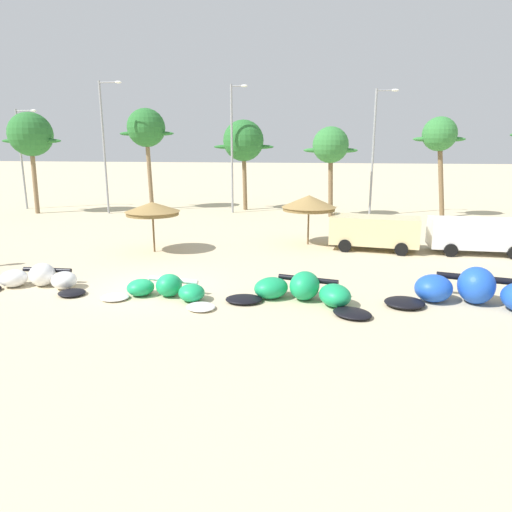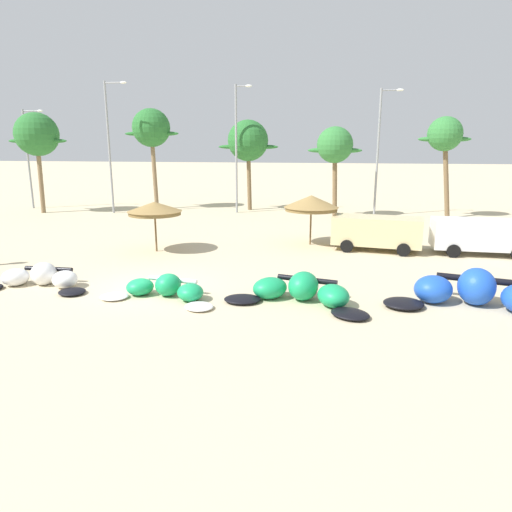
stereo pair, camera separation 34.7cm
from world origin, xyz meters
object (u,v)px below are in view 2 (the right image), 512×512
object	(u,v)px
parked_car_second	(375,231)
palm_left	(151,129)
kite_left_of_center	(165,289)
palm_left_of_gap	(248,141)
palm_center_right	(445,136)
lamppost_west_center	(110,142)
lamppost_west	(29,153)
beach_umbrella_middle	(311,203)
lamppost_east	(380,147)
kite_right_of_center	(476,293)
lamppost_east_center	(237,144)
beach_umbrella_near_van	(155,208)
kite_left	(40,278)
palm_center_left	(335,146)
kite_center	(301,291)
parked_van	(480,234)
palm_leftmost	(37,135)

from	to	relation	value
parked_car_second	palm_left	world-z (taller)	palm_left
kite_left_of_center	parked_car_second	xyz separation A→B (m)	(8.42, 9.62, 0.76)
palm_left_of_gap	palm_center_right	distance (m)	15.75
lamppost_west_center	palm_left	bearing A→B (deg)	52.84
palm_left	lamppost_west	xyz separation A→B (m)	(-10.91, -1.45, -2.08)
beach_umbrella_middle	lamppost_east	bearing A→B (deg)	68.77
kite_right_of_center	kite_left_of_center	bearing A→B (deg)	-175.89
palm_left_of_gap	lamppost_east_center	world-z (taller)	lamppost_east_center
parked_car_second	beach_umbrella_middle	bearing A→B (deg)	165.50
kite_left_of_center	beach_umbrella_near_van	bearing A→B (deg)	113.72
kite_left	palm_center_right	distance (m)	29.97
kite_left_of_center	parked_car_second	bearing A→B (deg)	48.82
kite_right_of_center	lamppost_east	world-z (taller)	lamppost_east
palm_center_left	lamppost_east_center	size ratio (longest dim) A/B	0.68
lamppost_east	kite_center	bearing A→B (deg)	-101.27
lamppost_west	lamppost_east_center	bearing A→B (deg)	1.12
kite_center	palm_left_of_gap	size ratio (longest dim) A/B	0.71
palm_left	lamppost_east_center	size ratio (longest dim) A/B	0.84
palm_left	lamppost_west_center	distance (m)	4.02
palm_center_left	parked_car_second	bearing A→B (deg)	-78.63
kite_left	beach_umbrella_near_van	size ratio (longest dim) A/B	1.70
beach_umbrella_middle	palm_left	bearing A→B (deg)	138.34
palm_left	palm_left_of_gap	size ratio (longest dim) A/B	1.13
kite_left_of_center	beach_umbrella_middle	world-z (taller)	beach_umbrella_middle
kite_left	kite_right_of_center	distance (m)	16.80
kite_left	kite_right_of_center	xyz separation A→B (m)	(16.80, 0.32, 0.16)
palm_left_of_gap	palm_center_left	bearing A→B (deg)	-21.88
kite_left_of_center	parked_van	xyz separation A→B (m)	(13.74, 9.54, 0.76)
kite_left_of_center	palm_center_right	bearing A→B (deg)	57.34
kite_right_of_center	parked_car_second	distance (m)	9.28
beach_umbrella_middle	lamppost_east	distance (m)	13.10
lamppost_west	parked_van	bearing A→B (deg)	-20.04
kite_left	parked_car_second	world-z (taller)	parked_car_second
palm_center_right	lamppost_west_center	distance (m)	26.37
kite_left_of_center	palm_left_of_gap	distance (m)	25.05
palm_left_of_gap	kite_right_of_center	bearing A→B (deg)	-61.82
kite_center	lamppost_west_center	world-z (taller)	lamppost_west_center
beach_umbrella_near_van	lamppost_east	size ratio (longest dim) A/B	0.30
lamppost_west	kite_left_of_center	bearing A→B (deg)	-46.94
kite_left	kite_center	distance (m)	10.63
palm_leftmost	lamppost_east_center	bearing A→B (deg)	10.05
parked_van	kite_right_of_center	bearing A→B (deg)	-105.78
beach_umbrella_near_van	lamppost_west	distance (m)	22.93
kite_right_of_center	palm_left	bearing A→B (deg)	132.75
kite_right_of_center	kite_center	bearing A→B (deg)	-175.78
lamppost_west	kite_center	bearing A→B (deg)	-40.16
kite_left	palm_left	bearing A→B (deg)	100.35
lamppost_east	palm_center_right	bearing A→B (deg)	-2.26
beach_umbrella_middle	lamppost_east_center	xyz separation A→B (m)	(-6.78, 11.91, 3.26)
kite_center	palm_center_right	world-z (taller)	palm_center_right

